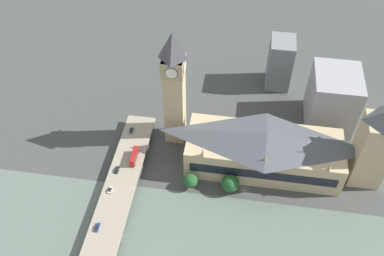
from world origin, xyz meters
TOP-DOWN VIEW (x-y plane):
  - ground_plane at (0.00, 0.00)m, footprint 600.00×600.00m
  - river_water at (-34.94, 0.00)m, footprint 57.87×360.00m
  - parliament_hall at (17.86, -8.00)m, footprint 30.19×80.08m
  - clock_tower at (31.80, 41.23)m, footprint 11.56×11.56m
  - victoria_tower at (17.92, -59.97)m, footprint 15.86×15.86m
  - road_bridge at (-34.94, 62.45)m, footprint 147.75×16.07m
  - double_decker_bus_lead at (7.25, 59.12)m, footprint 11.27×2.49m
  - car_northbound_mid at (26.78, 65.79)m, footprint 4.11×1.84m
  - car_northbound_tail at (-1.46, 66.39)m, footprint 4.38×1.88m
  - car_southbound_lead at (-35.35, 66.53)m, footprint 4.67×1.77m
  - car_southbound_mid at (-14.16, 66.41)m, footprint 3.97×1.78m
  - city_block_west at (87.13, -15.03)m, footprint 18.38×14.67m
  - city_block_center at (58.04, -44.77)m, footprint 29.69×25.88m
  - tree_embankment_near at (-1.60, 7.43)m, footprint 9.11×9.11m
  - tree_embankment_mid at (-2.40, 27.63)m, footprint 7.43×7.43m

SIDE VIEW (x-z plane):
  - ground_plane at x=0.00m, z-range 0.00..0.00m
  - river_water at x=-34.94m, z-range 0.00..0.30m
  - road_bridge at x=-34.94m, z-range 1.69..7.12m
  - tree_embankment_mid at x=-2.40m, z-range 0.98..10.39m
  - car_southbound_mid at x=-14.16m, z-range 5.43..6.67m
  - car_northbound_tail at x=-1.46m, z-range 5.43..6.76m
  - car_southbound_lead at x=-35.35m, z-range 5.44..6.76m
  - car_northbound_mid at x=26.78m, z-range 5.41..6.91m
  - tree_embankment_near at x=-1.60m, z-range 0.93..11.92m
  - double_decker_bus_lead at x=7.25m, z-range 5.69..10.50m
  - parliament_hall at x=17.86m, z-range -0.10..26.14m
  - city_block_west at x=87.13m, z-range 0.00..32.66m
  - city_block_center at x=58.04m, z-range 0.00..33.63m
  - victoria_tower at x=17.92m, z-range -2.00..50.60m
  - clock_tower at x=31.80m, z-range 2.48..73.00m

